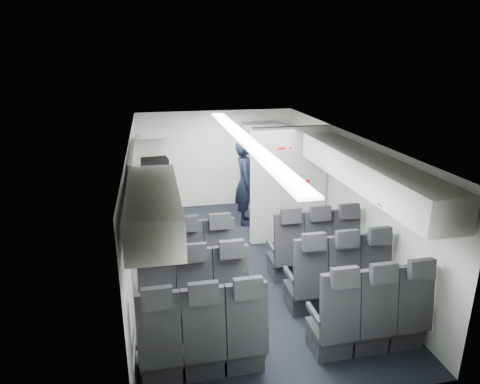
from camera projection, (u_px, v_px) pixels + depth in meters
name	position (u px, v px, depth m)	size (l,w,h in m)	color
cabin_shell	(245.00, 201.00, 6.72)	(3.41, 6.01, 2.16)	black
seat_row_front	(253.00, 258.00, 6.45)	(3.33, 0.56, 1.24)	black
seat_row_mid	(268.00, 289.00, 5.62)	(3.33, 0.56, 1.24)	black
seat_row_rear	(289.00, 331.00, 4.78)	(3.33, 0.56, 1.24)	black
overhead_bin_left_rear	(153.00, 208.00, 4.36)	(0.53, 1.80, 0.40)	white
overhead_bin_left_front_open	(149.00, 173.00, 6.02)	(0.64, 1.70, 0.72)	#9E9E93
overhead_bin_right_rear	(402.00, 190.00, 4.90)	(0.53, 1.80, 0.40)	white
overhead_bin_right_front	(338.00, 155.00, 6.52)	(0.53, 1.70, 0.40)	white
bulkhead_partition	(289.00, 186.00, 7.67)	(1.40, 0.15, 2.13)	silver
galley_unit	(261.00, 166.00, 9.49)	(0.85, 0.52, 1.90)	#939399
boarding_door	(141.00, 188.00, 7.90)	(0.12, 1.27, 1.86)	silver
flight_attendant	(245.00, 183.00, 8.56)	(0.63, 0.41, 1.72)	black
carry_on_bag	(155.00, 166.00, 6.07)	(0.36, 0.26, 0.22)	black
papers	(255.00, 173.00, 8.48)	(0.22, 0.02, 0.15)	white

